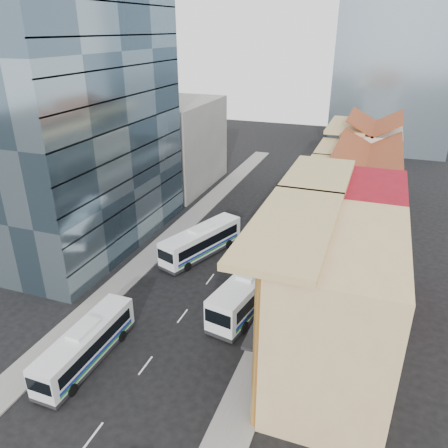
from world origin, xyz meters
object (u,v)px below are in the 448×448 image
at_px(bus_right, 251,288).
at_px(sedan_left, 67,362).
at_px(shophouse_tan, 338,311).
at_px(bus_left_far, 201,241).
at_px(bus_left_near, 86,344).
at_px(office_tower, 82,121).

height_order(bus_right, sedan_left, bus_right).
relative_size(bus_right, sedan_left, 2.80).
relative_size(shophouse_tan, bus_right, 1.13).
bearing_deg(bus_left_far, sedan_left, -77.06).
xyz_separation_m(bus_left_near, bus_left_far, (1.66, 19.87, 0.18)).
distance_m(office_tower, bus_right, 26.96).
height_order(shophouse_tan, bus_left_near, shophouse_tan).
bearing_deg(shophouse_tan, bus_right, 141.15).
xyz_separation_m(shophouse_tan, sedan_left, (-19.50, -6.50, -5.25)).
height_order(shophouse_tan, office_tower, office_tower).
bearing_deg(sedan_left, shophouse_tan, 35.81).
bearing_deg(bus_right, shophouse_tan, -28.54).
bearing_deg(bus_left_near, office_tower, 123.74).
height_order(bus_left_near, bus_left_far, bus_left_far).
relative_size(shophouse_tan, office_tower, 0.47).
height_order(office_tower, sedan_left, office_tower).
bearing_deg(shophouse_tan, sedan_left, -161.57).
bearing_deg(shophouse_tan, office_tower, 155.70).
height_order(office_tower, bus_left_far, office_tower).
distance_m(bus_left_near, bus_left_far, 19.94).
distance_m(bus_left_near, bus_right, 15.66).
bearing_deg(sedan_left, bus_left_near, 75.85).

